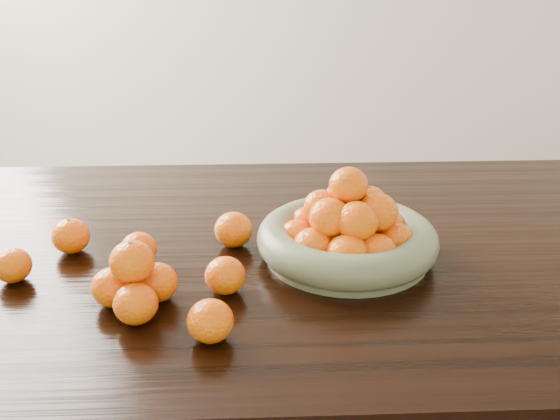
{
  "coord_description": "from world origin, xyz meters",
  "views": [
    {
      "loc": [
        -0.03,
        -1.12,
        1.29
      ],
      "look_at": [
        0.01,
        -0.02,
        0.83
      ],
      "focal_mm": 40.0,
      "sensor_mm": 36.0,
      "label": 1
    }
  ],
  "objects_px": {
    "orange_pyramid": "(134,283)",
    "fruit_bowl": "(348,233)",
    "loose_orange_0": "(71,236)",
    "dining_table": "(273,283)"
  },
  "relations": [
    {
      "from": "dining_table",
      "to": "fruit_bowl",
      "type": "height_order",
      "value": "fruit_bowl"
    },
    {
      "from": "dining_table",
      "to": "orange_pyramid",
      "type": "distance_m",
      "value": 0.35
    },
    {
      "from": "fruit_bowl",
      "to": "dining_table",
      "type": "bearing_deg",
      "value": 154.2
    },
    {
      "from": "fruit_bowl",
      "to": "loose_orange_0",
      "type": "xyz_separation_m",
      "value": [
        -0.53,
        0.05,
        -0.02
      ]
    },
    {
      "from": "fruit_bowl",
      "to": "orange_pyramid",
      "type": "distance_m",
      "value": 0.4
    },
    {
      "from": "orange_pyramid",
      "to": "fruit_bowl",
      "type": "bearing_deg",
      "value": 24.44
    },
    {
      "from": "dining_table",
      "to": "fruit_bowl",
      "type": "relative_size",
      "value": 5.89
    },
    {
      "from": "orange_pyramid",
      "to": "loose_orange_0",
      "type": "bearing_deg",
      "value": 126.75
    },
    {
      "from": "fruit_bowl",
      "to": "orange_pyramid",
      "type": "bearing_deg",
      "value": -155.56
    },
    {
      "from": "dining_table",
      "to": "orange_pyramid",
      "type": "height_order",
      "value": "orange_pyramid"
    }
  ]
}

